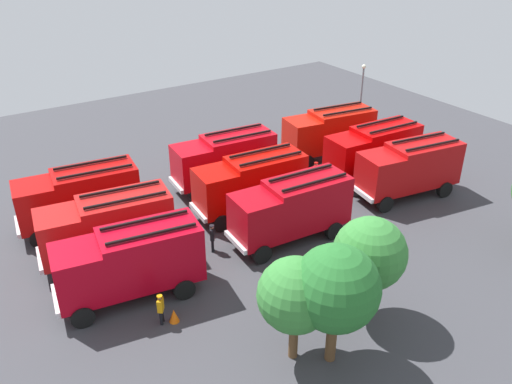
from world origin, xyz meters
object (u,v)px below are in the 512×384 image
(fire_truck_3, at_px, (373,149))
(fire_truck_1, at_px, (225,158))
(fire_truck_6, at_px, (409,167))
(tree_1, at_px, (370,254))
(fire_truck_0, at_px, (330,131))
(lamppost, at_px, (361,93))
(firefighter_0, at_px, (212,237))
(firefighter_1, at_px, (161,308))
(tree_2, at_px, (336,289))
(fire_truck_2, at_px, (79,196))
(fire_truck_8, at_px, (130,261))
(firefighter_2, at_px, (316,172))
(fire_truck_7, at_px, (291,207))
(traffic_cone_0, at_px, (174,316))
(fire_truck_4, at_px, (251,182))
(tree_3, at_px, (295,295))
(fire_truck_5, at_px, (107,225))

(fire_truck_3, bearing_deg, fire_truck_1, -21.06)
(fire_truck_6, height_order, tree_1, tree_1)
(fire_truck_6, bearing_deg, fire_truck_1, -31.10)
(fire_truck_0, distance_m, lamppost, 6.60)
(fire_truck_3, bearing_deg, tree_1, 47.96)
(firefighter_0, bearing_deg, firefighter_1, -113.68)
(tree_2, bearing_deg, fire_truck_2, -71.25)
(fire_truck_0, xyz_separation_m, lamppost, (-5.80, -2.84, 1.36))
(fire_truck_8, xyz_separation_m, firefighter_2, (-15.38, -4.75, -1.20))
(fire_truck_7, distance_m, traffic_cone_0, 9.41)
(fire_truck_1, xyz_separation_m, fire_truck_4, (0.44, 4.04, 0.00))
(fire_truck_0, distance_m, fire_truck_1, 9.36)
(fire_truck_8, height_order, tree_1, tree_1)
(firefighter_0, bearing_deg, fire_truck_3, 36.23)
(tree_1, bearing_deg, firefighter_1, -29.44)
(firefighter_2, bearing_deg, fire_truck_4, -104.99)
(fire_truck_6, bearing_deg, tree_3, 35.19)
(fire_truck_0, bearing_deg, tree_3, 54.17)
(tree_3, bearing_deg, tree_2, 141.49)
(fire_truck_1, xyz_separation_m, fire_truck_6, (-9.60, 7.93, 0.00))
(traffic_cone_0, bearing_deg, fire_truck_7, -162.60)
(fire_truck_8, bearing_deg, tree_3, 127.72)
(tree_2, relative_size, traffic_cone_0, 8.15)
(fire_truck_3, distance_m, tree_2, 18.75)
(fire_truck_2, height_order, fire_truck_7, same)
(fire_truck_5, bearing_deg, tree_3, 117.99)
(fire_truck_7, height_order, tree_2, tree_2)
(tree_1, distance_m, traffic_cone_0, 9.54)
(fire_truck_8, bearing_deg, traffic_cone_0, 115.84)
(fire_truck_3, xyz_separation_m, tree_1, (10.97, 10.89, 1.37))
(fire_truck_5, bearing_deg, fire_truck_6, 177.25)
(firefighter_0, xyz_separation_m, tree_3, (0.97, 8.98, 2.38))
(firefighter_2, distance_m, tree_3, 16.79)
(fire_truck_0, height_order, firefighter_1, fire_truck_0)
(traffic_cone_0, bearing_deg, firefighter_2, -152.50)
(fire_truck_6, xyz_separation_m, fire_truck_8, (19.50, 0.07, 0.00))
(fire_truck_6, xyz_separation_m, lamppost, (-5.56, -10.75, 1.36))
(firefighter_0, height_order, firefighter_1, firefighter_0)
(tree_2, bearing_deg, fire_truck_8, -57.31)
(fire_truck_5, distance_m, firefighter_0, 5.76)
(fire_truck_3, xyz_separation_m, lamppost, (-5.42, -7.21, 1.36))
(firefighter_0, bearing_deg, fire_truck_5, -178.12)
(fire_truck_6, xyz_separation_m, firefighter_1, (19.15, 2.64, -1.26))
(firefighter_0, height_order, tree_3, tree_3)
(fire_truck_7, relative_size, firefighter_2, 4.31)
(fire_truck_3, height_order, lamppost, lamppost)
(fire_truck_3, bearing_deg, fire_truck_6, 90.83)
(fire_truck_4, xyz_separation_m, firefighter_1, (9.11, 6.53, -1.26))
(fire_truck_1, height_order, fire_truck_8, same)
(fire_truck_3, relative_size, fire_truck_7, 1.00)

